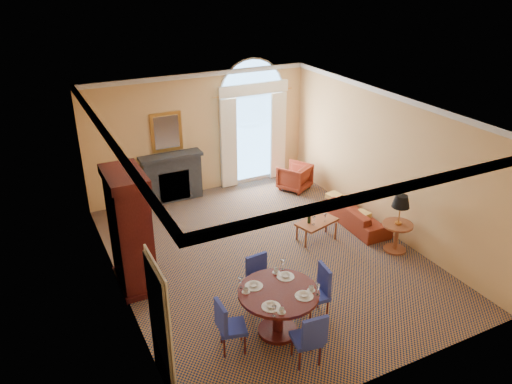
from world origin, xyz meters
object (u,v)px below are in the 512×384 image
armchair (295,177)px  sofa (358,216)px  armoire (130,232)px  side_table (399,217)px  dining_table (278,302)px  coffee_table (317,222)px

armchair → sofa: bearing=66.6°
armoire → side_table: 5.49m
armoire → armchair: size_ratio=3.03×
sofa → armchair: 2.48m
sofa → side_table: (0.05, -1.26, 0.56)m
dining_table → sofa: 4.26m
dining_table → armchair: bearing=56.7°
dining_table → coffee_table: size_ratio=1.30×
coffee_table → armchair: bearing=54.2°
coffee_table → side_table: (1.29, -1.15, 0.38)m
dining_table → armoire: bearing=125.8°
dining_table → side_table: bearing=18.1°
dining_table → sofa: dining_table is taller
armchair → coffee_table: coffee_table is taller
armchair → armoire: bearing=-4.0°
sofa → side_table: side_table is taller
dining_table → sofa: (3.49, 2.42, -0.36)m
armoire → sofa: size_ratio=1.33×
side_table → armoire: bearing=166.1°
armoire → dining_table: bearing=-54.2°
armoire → armchair: 5.60m
armchair → side_table: 3.77m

